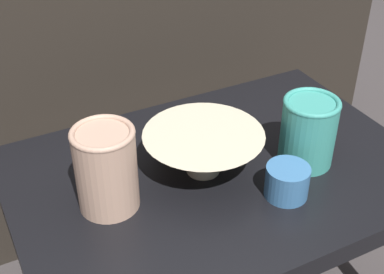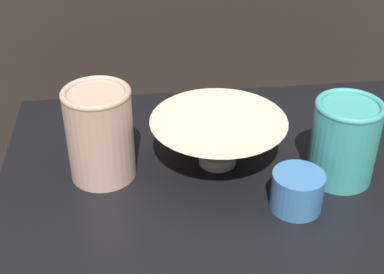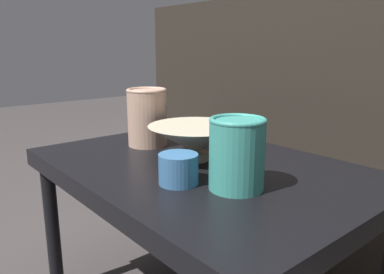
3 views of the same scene
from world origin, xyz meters
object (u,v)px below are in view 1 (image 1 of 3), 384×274
object	(u,v)px
bowl	(203,149)
vase_colorful_right	(308,130)
cup	(287,181)
vase_textured_left	(106,168)

from	to	relation	value
bowl	vase_colorful_right	xyz separation A→B (m)	(0.18, -0.06, 0.02)
vase_colorful_right	bowl	bearing A→B (deg)	161.73
bowl	cup	size ratio (longest dim) A/B	2.88
cup	bowl	bearing A→B (deg)	127.22
vase_textured_left	cup	size ratio (longest dim) A/B	1.98
bowl	cup	xyz separation A→B (m)	(0.09, -0.12, -0.02)
vase_textured_left	cup	xyz separation A→B (m)	(0.28, -0.12, -0.05)
vase_colorful_right	cup	xyz separation A→B (m)	(-0.09, -0.06, -0.04)
bowl	cup	distance (m)	0.16
bowl	vase_colorful_right	distance (m)	0.19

